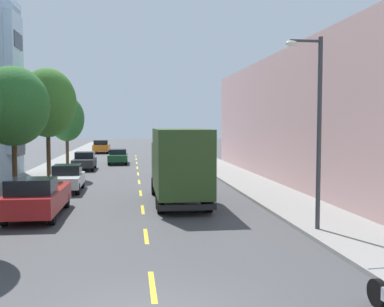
% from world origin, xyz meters
% --- Properties ---
extents(ground_plane, '(160.00, 160.00, 0.00)m').
position_xyz_m(ground_plane, '(0.00, 30.00, 0.00)').
color(ground_plane, '#424244').
extents(sidewalk_left, '(3.20, 120.00, 0.14)m').
position_xyz_m(sidewalk_left, '(-7.10, 28.00, 0.07)').
color(sidewalk_left, gray).
rests_on(sidewalk_left, ground_plane).
extents(sidewalk_right, '(3.20, 120.00, 0.14)m').
position_xyz_m(sidewalk_right, '(7.10, 28.00, 0.07)').
color(sidewalk_right, gray).
rests_on(sidewalk_right, ground_plane).
extents(lane_centerline_dashes, '(0.14, 47.20, 0.01)m').
position_xyz_m(lane_centerline_dashes, '(0.00, 24.50, 0.00)').
color(lane_centerline_dashes, yellow).
rests_on(lane_centerline_dashes, ground_plane).
extents(apartment_block_opposite, '(10.00, 36.00, 8.40)m').
position_xyz_m(apartment_block_opposite, '(13.70, 20.00, 4.20)').
color(apartment_block_opposite, '#CC9E9E').
rests_on(apartment_block_opposite, ground_plane).
extents(street_tree_second, '(3.60, 3.60, 6.66)m').
position_xyz_m(street_tree_second, '(-6.40, 15.59, 4.76)').
color(street_tree_second, '#47331E').
rests_on(street_tree_second, sidewalk_left).
extents(street_tree_third, '(4.06, 4.06, 7.70)m').
position_xyz_m(street_tree_third, '(-6.40, 25.33, 5.36)').
color(street_tree_third, '#47331E').
rests_on(street_tree_third, sidewalk_left).
extents(street_tree_farthest, '(3.20, 3.20, 6.28)m').
position_xyz_m(street_tree_farthest, '(-6.40, 35.07, 4.33)').
color(street_tree_farthest, '#47331E').
rests_on(street_tree_farthest, sidewalk_left).
extents(street_lamp, '(1.35, 0.28, 6.77)m').
position_xyz_m(street_lamp, '(5.95, 6.74, 4.07)').
color(street_lamp, '#38383D').
rests_on(street_lamp, sidewalk_right).
extents(delivery_box_truck, '(2.42, 7.47, 3.64)m').
position_xyz_m(delivery_box_truck, '(1.80, 13.27, 2.02)').
color(delivery_box_truck, '#2D471E').
rests_on(delivery_box_truck, ground_plane).
extents(parked_hatchback_white, '(1.78, 4.02, 1.50)m').
position_xyz_m(parked_hatchback_white, '(-4.20, 18.28, 0.76)').
color(parked_hatchback_white, silver).
rests_on(parked_hatchback_white, ground_plane).
extents(parked_hatchback_charcoal, '(1.74, 4.00, 1.50)m').
position_xyz_m(parked_hatchback_charcoal, '(-4.42, 30.74, 0.76)').
color(parked_hatchback_charcoal, '#333338').
rests_on(parked_hatchback_charcoal, ground_plane).
extents(parked_hatchback_sky, '(1.76, 4.01, 1.50)m').
position_xyz_m(parked_hatchback_sky, '(4.37, 26.87, 0.76)').
color(parked_hatchback_sky, '#7A9EC6').
rests_on(parked_hatchback_sky, ground_plane).
extents(parked_pickup_orange, '(2.05, 5.32, 1.73)m').
position_xyz_m(parked_pickup_orange, '(-4.43, 53.11, 0.83)').
color(parked_pickup_orange, orange).
rests_on(parked_pickup_orange, ground_plane).
extents(parked_pickup_red, '(2.06, 5.32, 1.73)m').
position_xyz_m(parked_pickup_red, '(-4.40, 10.90, 0.83)').
color(parked_pickup_red, '#AD1E1E').
rests_on(parked_pickup_red, ground_plane).
extents(moving_forest_sedan, '(1.80, 4.50, 1.43)m').
position_xyz_m(moving_forest_sedan, '(-1.80, 36.31, 0.75)').
color(moving_forest_sedan, '#194C28').
rests_on(moving_forest_sedan, ground_plane).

